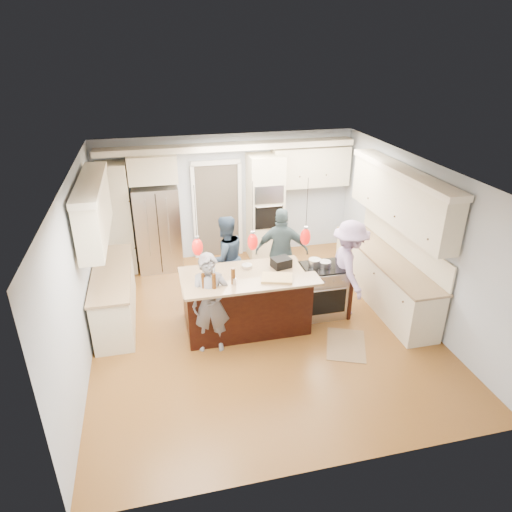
{
  "coord_description": "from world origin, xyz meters",
  "views": [
    {
      "loc": [
        -1.59,
        -6.39,
        4.44
      ],
      "look_at": [
        0.0,
        0.35,
        1.15
      ],
      "focal_mm": 32.0,
      "sensor_mm": 36.0,
      "label": 1
    }
  ],
  "objects": [
    {
      "name": "island_range",
      "position": [
        1.16,
        0.15,
        0.46
      ],
      "size": [
        0.82,
        0.71,
        0.92
      ],
      "color": "#B7B7BC",
      "rests_on": "ground"
    },
    {
      "name": "water_bottle",
      "position": [
        -0.84,
        -0.48,
        1.28
      ],
      "size": [
        0.1,
        0.1,
        0.32
      ],
      "primitive_type": "cylinder",
      "rotation": [
        0.0,
        0.0,
        0.32
      ],
      "color": "silver",
      "rests_on": "kitchen_island"
    },
    {
      "name": "person_bar_end",
      "position": [
        -0.9,
        -0.45,
        0.82
      ],
      "size": [
        0.64,
        0.47,
        1.63
      ],
      "primitive_type": "imported",
      "rotation": [
        0.0,
        0.0,
        -0.13
      ],
      "color": "slate",
      "rests_on": "ground"
    },
    {
      "name": "cutting_board",
      "position": [
        0.14,
        -0.47,
        1.14
      ],
      "size": [
        0.55,
        0.46,
        0.04
      ],
      "primitive_type": "cube",
      "rotation": [
        0.0,
        0.0,
        -0.3
      ],
      "color": "tan",
      "rests_on": "kitchen_island"
    },
    {
      "name": "pendant_lights",
      "position": [
        -0.25,
        -0.51,
        1.8
      ],
      "size": [
        1.75,
        0.15,
        1.03
      ],
      "color": "black",
      "rests_on": "ground"
    },
    {
      "name": "oven_column",
      "position": [
        0.75,
        2.67,
        1.15
      ],
      "size": [
        0.72,
        0.69,
        2.3
      ],
      "color": "beige",
      "rests_on": "ground"
    },
    {
      "name": "back_upper_cabinets",
      "position": [
        -0.75,
        2.76,
        1.67
      ],
      "size": [
        5.3,
        0.61,
        2.54
      ],
      "color": "beige",
      "rests_on": "ground"
    },
    {
      "name": "left_cabinets",
      "position": [
        -2.44,
        0.8,
        1.06
      ],
      "size": [
        0.64,
        2.3,
        2.51
      ],
      "color": "beige",
      "rests_on": "ground"
    },
    {
      "name": "refrigerator",
      "position": [
        -1.55,
        2.64,
        0.9
      ],
      "size": [
        0.9,
        0.7,
        1.8
      ],
      "primitive_type": "cube",
      "color": "#B7B7BC",
      "rests_on": "ground"
    },
    {
      "name": "person_range_side",
      "position": [
        1.6,
        0.11,
        0.86
      ],
      "size": [
        0.76,
        1.17,
        1.72
      ],
      "primitive_type": "imported",
      "rotation": [
        0.0,
        0.0,
        1.46
      ],
      "color": "#B194C7",
      "rests_on": "ground"
    },
    {
      "name": "beer_bottle_c",
      "position": [
        -0.54,
        -0.46,
        1.25
      ],
      "size": [
        0.08,
        0.08,
        0.26
      ],
      "primitive_type": "cylinder",
      "rotation": [
        0.0,
        0.0,
        0.34
      ],
      "color": "#48270C",
      "rests_on": "kitchen_island"
    },
    {
      "name": "person_far_right",
      "position": [
        0.66,
        1.04,
        0.85
      ],
      "size": [
        1.07,
        0.66,
        1.69
      ],
      "primitive_type": "imported",
      "rotation": [
        0.0,
        0.0,
        2.88
      ],
      "color": "#435A5E",
      "rests_on": "ground"
    },
    {
      "name": "pot_large",
      "position": [
        1.0,
        0.21,
        0.98
      ],
      "size": [
        0.21,
        0.21,
        0.12
      ],
      "primitive_type": "cylinder",
      "color": "#B7B7BC",
      "rests_on": "island_range"
    },
    {
      "name": "beer_bottle_b",
      "position": [
        -0.84,
        -0.53,
        1.24
      ],
      "size": [
        0.08,
        0.08,
        0.24
      ],
      "primitive_type": "cylinder",
      "rotation": [
        0.0,
        0.0,
        -0.34
      ],
      "color": "#48270C",
      "rests_on": "kitchen_island"
    },
    {
      "name": "right_counter_run",
      "position": [
        2.44,
        0.3,
        1.06
      ],
      "size": [
        0.64,
        3.1,
        2.51
      ],
      "color": "beige",
      "rests_on": "ground"
    },
    {
      "name": "ground_plane",
      "position": [
        0.0,
        0.0,
        0.0
      ],
      "size": [
        6.0,
        6.0,
        0.0
      ],
      "primitive_type": "plane",
      "color": "brown",
      "rests_on": "ground"
    },
    {
      "name": "pot_small",
      "position": [
        1.16,
        0.13,
        0.97
      ],
      "size": [
        0.2,
        0.2,
        0.1
      ],
      "primitive_type": "cylinder",
      "color": "#B7B7BC",
      "rests_on": "island_range"
    },
    {
      "name": "beer_bottle_a",
      "position": [
        -0.99,
        -0.48,
        1.24
      ],
      "size": [
        0.07,
        0.07,
        0.23
      ],
      "primitive_type": "cylinder",
      "rotation": [
        0.0,
        0.0,
        -0.17
      ],
      "color": "#48270C",
      "rests_on": "kitchen_island"
    },
    {
      "name": "person_far_left",
      "position": [
        -0.4,
        1.09,
        0.81
      ],
      "size": [
        0.94,
        0.83,
        1.62
      ],
      "primitive_type": "imported",
      "rotation": [
        0.0,
        0.0,
        3.45
      ],
      "color": "#2D4058",
      "rests_on": "ground"
    },
    {
      "name": "drink_can",
      "position": [
        -0.53,
        -0.49,
        1.17
      ],
      "size": [
        0.08,
        0.08,
        0.11
      ],
      "primitive_type": "cylinder",
      "rotation": [
        0.0,
        0.0,
        -0.42
      ],
      "color": "#B7B7BC",
      "rests_on": "kitchen_island"
    },
    {
      "name": "kitchen_island",
      "position": [
        -0.25,
        0.07,
        0.49
      ],
      "size": [
        2.1,
        1.46,
        1.12
      ],
      "color": "black",
      "rests_on": "ground"
    },
    {
      "name": "floor_rug",
      "position": [
        1.2,
        -0.88,
        0.01
      ],
      "size": [
        0.89,
        1.04,
        0.01
      ],
      "primitive_type": "cube",
      "rotation": [
        0.0,
        0.0,
        -0.39
      ],
      "color": "#9A7654",
      "rests_on": "ground"
    },
    {
      "name": "room_shell",
      "position": [
        0.0,
        0.0,
        1.82
      ],
      "size": [
        5.54,
        6.04,
        2.72
      ],
      "color": "#B2BCC6",
      "rests_on": "ground"
    }
  ]
}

